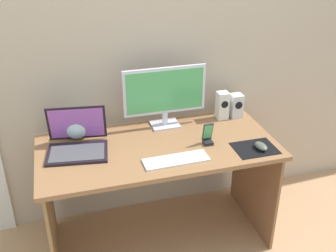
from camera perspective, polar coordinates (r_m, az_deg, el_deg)
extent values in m
plane|color=tan|center=(2.86, -1.25, -15.37)|extent=(8.00, 8.00, 0.00)
cube|color=#BBAA94|center=(2.59, -3.92, 11.91)|extent=(6.00, 0.04, 2.50)
cube|color=#916440|center=(2.43, -1.42, -3.08)|extent=(1.43, 0.67, 0.03)
cube|color=olive|center=(2.59, -16.26, -11.96)|extent=(0.02, 0.63, 0.69)
cube|color=#916240|center=(2.84, 12.04, -7.37)|extent=(0.02, 0.63, 0.69)
cube|color=silver|center=(2.65, -0.44, 0.22)|extent=(0.18, 0.14, 0.01)
cylinder|color=silver|center=(2.63, -0.44, 1.12)|extent=(0.04, 0.04, 0.08)
cube|color=silver|center=(2.55, -0.46, 5.02)|extent=(0.54, 0.02, 0.31)
cube|color=#4CB266|center=(2.54, -0.40, 4.94)|extent=(0.50, 0.00, 0.27)
cube|color=silver|center=(2.78, 9.59, 2.87)|extent=(0.08, 0.08, 0.16)
cylinder|color=black|center=(2.74, 9.98, 2.88)|extent=(0.05, 0.00, 0.05)
cube|color=white|center=(2.74, 7.68, 2.91)|extent=(0.07, 0.07, 0.19)
cylinder|color=black|center=(2.70, 8.03, 3.01)|extent=(0.05, 0.00, 0.05)
cube|color=black|center=(2.39, -12.67, -3.73)|extent=(0.37, 0.29, 0.02)
cube|color=#47474C|center=(2.38, -12.71, -3.68)|extent=(0.33, 0.23, 0.00)
cube|color=black|center=(2.46, -12.77, 0.42)|extent=(0.35, 0.10, 0.23)
cube|color=#A559BF|center=(2.46, -12.77, 0.39)|extent=(0.32, 0.09, 0.20)
sphere|color=silver|center=(2.54, -12.79, 0.09)|extent=(0.17, 0.17, 0.17)
cube|color=white|center=(2.28, 1.15, -4.81)|extent=(0.38, 0.13, 0.01)
cube|color=black|center=(2.45, 12.17, -3.09)|extent=(0.25, 0.20, 0.00)
ellipsoid|color=#50554C|center=(2.44, 13.00, -2.80)|extent=(0.07, 0.11, 0.04)
cube|color=black|center=(2.45, 5.66, -2.34)|extent=(0.06, 0.05, 0.02)
cube|color=#362E39|center=(2.43, 5.62, -0.79)|extent=(0.06, 0.04, 0.12)
cube|color=#4CB266|center=(2.42, 5.67, -0.82)|extent=(0.05, 0.02, 0.10)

